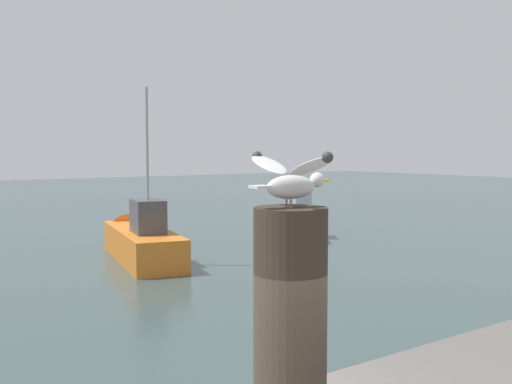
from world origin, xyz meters
TOP-DOWN VIEW (x-y plane):
  - mooring_post at (0.71, -0.58)m, footprint 0.31×0.31m
  - seagull at (0.71, -0.58)m, footprint 0.39×0.59m
  - boat_teal at (12.01, 12.75)m, footprint 2.79×3.46m
  - boat_orange at (6.07, 12.87)m, footprint 2.45×5.82m

SIDE VIEW (x-z plane):
  - boat_teal at x=12.01m, z-range -0.37..1.31m
  - boat_orange at x=6.07m, z-range -1.86..2.91m
  - mooring_post at x=0.71m, z-range 1.72..2.78m
  - seagull at x=0.71m, z-range 2.78..3.01m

